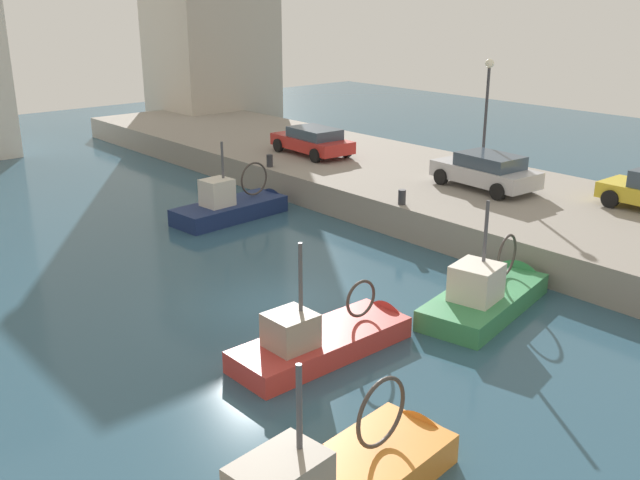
% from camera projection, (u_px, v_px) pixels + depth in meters
% --- Properties ---
extents(water_surface, '(80.00, 80.00, 0.00)m').
position_uv_depth(water_surface, '(276.00, 305.00, 20.81)').
color(water_surface, '#2D5166').
rests_on(water_surface, ground).
extents(quay_wall, '(9.00, 56.00, 1.20)m').
position_uv_depth(quay_wall, '(514.00, 211.00, 27.72)').
color(quay_wall, gray).
rests_on(quay_wall, ground).
extents(fishing_boat_green, '(5.77, 2.89, 4.14)m').
position_uv_depth(fishing_boat_green, '(490.00, 302.00, 20.69)').
color(fishing_boat_green, '#388951').
rests_on(fishing_boat_green, ground).
extents(fishing_boat_navy, '(5.57, 2.15, 3.92)m').
position_uv_depth(fishing_boat_navy, '(237.00, 213.00, 29.05)').
color(fishing_boat_navy, navy).
rests_on(fishing_boat_navy, ground).
extents(fishing_boat_red, '(5.58, 1.92, 3.83)m').
position_uv_depth(fishing_boat_red, '(333.00, 345.00, 18.18)').
color(fishing_boat_red, '#BC3833').
rests_on(fishing_boat_red, ground).
extents(parked_car_silver, '(2.29, 4.37, 1.40)m').
position_uv_depth(parked_car_silver, '(486.00, 171.00, 28.30)').
color(parked_car_silver, '#B7B7BC').
rests_on(parked_car_silver, quay_wall).
extents(parked_car_red, '(2.26, 4.44, 1.30)m').
position_uv_depth(parked_car_red, '(313.00, 141.00, 34.33)').
color(parked_car_red, red).
rests_on(parked_car_red, quay_wall).
extents(mooring_bollard_south, '(0.28, 0.28, 0.55)m').
position_uv_depth(mooring_bollard_south, '(402.00, 197.00, 26.31)').
color(mooring_bollard_south, '#2D2D33').
rests_on(mooring_bollard_south, quay_wall).
extents(mooring_bollard_mid, '(0.28, 0.28, 0.55)m').
position_uv_depth(mooring_bollard_mid, '(270.00, 161.00, 32.05)').
color(mooring_bollard_mid, '#2D2D33').
rests_on(mooring_bollard_mid, quay_wall).
extents(quay_streetlamp, '(0.36, 0.36, 4.83)m').
position_uv_depth(quay_streetlamp, '(487.00, 99.00, 29.36)').
color(quay_streetlamp, '#38383D').
rests_on(quay_streetlamp, quay_wall).
extents(waterfront_building_west, '(7.48, 6.45, 15.35)m').
position_uv_depth(waterfront_building_west, '(209.00, 7.00, 47.62)').
color(waterfront_building_west, '#B2A899').
rests_on(waterfront_building_west, ground).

